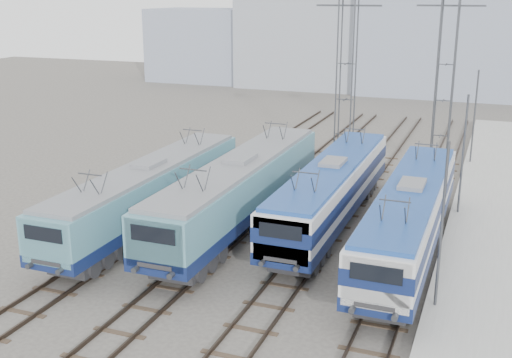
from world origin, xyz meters
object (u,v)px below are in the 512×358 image
object	(u,v)px
catenary_tower_east	(445,77)
locomotive_center_left	(239,188)
locomotive_center_right	(331,188)
catenary_tower_west	(346,76)
mast_mid	(463,157)
locomotive_far_right	(410,214)
locomotive_far_left	(148,191)
mast_front	(441,230)
mast_rear	(474,119)

from	to	relation	value
catenary_tower_east	locomotive_center_left	bearing A→B (deg)	-118.37
locomotive_center_right	catenary_tower_west	world-z (taller)	catenary_tower_west
catenary_tower_west	mast_mid	world-z (taller)	catenary_tower_west
catenary_tower_west	mast_mid	bearing A→B (deg)	-42.93
catenary_tower_west	locomotive_far_right	bearing A→B (deg)	-65.55
locomotive_far_left	locomotive_far_right	bearing A→B (deg)	4.69
mast_front	mast_rear	world-z (taller)	same
locomotive_center_right	catenary_tower_east	bearing A→B (deg)	73.28
locomotive_center_left	catenary_tower_east	distance (m)	18.92
catenary_tower_west	locomotive_center_left	bearing A→B (deg)	-99.00
catenary_tower_east	mast_mid	xyz separation A→B (m)	(2.10, -10.00, -3.14)
locomotive_far_left	mast_rear	xyz separation A→B (m)	(15.35, 19.95, 1.35)
locomotive_far_right	catenary_tower_east	world-z (taller)	catenary_tower_east
locomotive_far_left	locomotive_center_left	xyz separation A→B (m)	(4.50, 1.75, 0.15)
catenary_tower_east	mast_front	xyz separation A→B (m)	(2.10, -22.00, -3.14)
locomotive_center_left	locomotive_far_right	world-z (taller)	locomotive_center_left
locomotive_far_left	mast_mid	size ratio (longest dim) A/B	2.46
locomotive_center_left	mast_front	xyz separation A→B (m)	(10.85, -5.79, 1.20)
locomotive_far_left	mast_mid	world-z (taller)	mast_mid
catenary_tower_east	mast_mid	distance (m)	10.69
mast_rear	locomotive_far_right	bearing A→B (deg)	-95.61
mast_front	mast_mid	distance (m)	12.00
locomotive_center_right	mast_rear	size ratio (longest dim) A/B	2.46
locomotive_center_right	locomotive_far_right	xyz separation A→B (m)	(4.50, -2.70, 0.01)
locomotive_far_right	mast_mid	world-z (taller)	mast_mid
locomotive_far_right	locomotive_center_right	bearing A→B (deg)	149.08
catenary_tower_west	mast_rear	xyz separation A→B (m)	(8.60, 4.00, -3.14)
mast_front	mast_rear	bearing A→B (deg)	90.00
locomotive_far_right	mast_mid	bearing A→B (deg)	74.87
mast_rear	mast_front	bearing A→B (deg)	-90.00
mast_front	locomotive_center_left	bearing A→B (deg)	151.90
locomotive_far_left	locomotive_center_right	distance (m)	9.77
locomotive_center_right	locomotive_far_right	world-z (taller)	locomotive_far_right
catenary_tower_west	catenary_tower_east	xyz separation A→B (m)	(6.50, 2.00, 0.00)
mast_front	mast_rear	distance (m)	24.00
catenary_tower_east	mast_mid	size ratio (longest dim) A/B	1.71
locomotive_center_left	locomotive_center_right	xyz separation A→B (m)	(4.50, 2.06, -0.09)
locomotive_center_right	catenary_tower_west	xyz separation A→B (m)	(-2.25, 12.15, 4.44)
locomotive_center_right	mast_mid	xyz separation A→B (m)	(6.35, 4.15, 1.30)
locomotive_center_left	locomotive_center_right	distance (m)	4.95
locomotive_center_right	locomotive_far_right	distance (m)	5.25
mast_front	mast_mid	bearing A→B (deg)	90.00
locomotive_far_right	locomotive_center_left	bearing A→B (deg)	175.94
locomotive_far_left	locomotive_center_right	xyz separation A→B (m)	(9.00, 3.80, 0.05)
locomotive_center_right	mast_rear	xyz separation A→B (m)	(6.35, 16.15, 1.30)
locomotive_far_left	catenary_tower_east	xyz separation A→B (m)	(13.25, 17.95, 4.49)
locomotive_center_right	mast_front	world-z (taller)	mast_front
locomotive_center_right	mast_front	distance (m)	10.18
locomotive_far_left	mast_front	bearing A→B (deg)	-14.77
locomotive_center_left	mast_front	distance (m)	12.36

